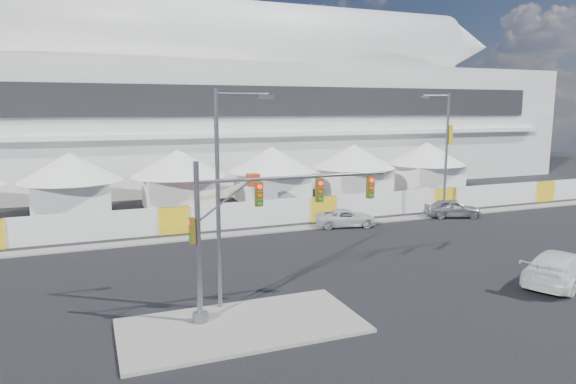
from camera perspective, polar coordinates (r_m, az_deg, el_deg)
name	(u,v)px	position (r m, az deg, el deg)	size (l,w,h in m)	color
ground	(338,286)	(26.94, 5.54, -10.40)	(160.00, 160.00, 0.00)	black
median_island	(242,326)	(22.25, -5.14, -14.57)	(10.00, 5.00, 0.15)	gray
far_curb	(477,212)	(48.06, 20.21, -2.08)	(80.00, 1.20, 0.12)	gray
stadium	(253,105)	(67.21, -3.92, 9.61)	(80.00, 24.80, 21.98)	silver
tent_row	(227,172)	(48.47, -6.83, 2.23)	(53.40, 8.40, 5.40)	white
hoarding_fence	(323,208)	(41.82, 3.89, -1.84)	(70.00, 0.25, 2.00)	white
scaffold_tower	(508,129)	(82.21, 23.21, 6.42)	(4.40, 4.40, 12.00)	#595B60
sedan_silver	(452,208)	(45.17, 17.81, -1.72)	(4.57, 1.84, 1.56)	#A7A8AC
pickup_curb	(347,218)	(40.04, 6.53, -2.88)	(4.75, 2.19, 1.32)	silver
pickup_near	(560,268)	(30.41, 28.01, -7.43)	(6.05, 2.46, 1.76)	white
lot_car_a	(428,194)	(52.91, 15.30, -0.17)	(4.03, 1.40, 1.33)	silver
traffic_mast	(245,230)	(21.92, -4.81, -4.20)	(9.08, 0.66, 6.80)	gray
streetlight_median	(223,185)	(22.69, -7.19, 0.81)	(2.69, 0.27, 9.74)	gray
streetlight_curb	(444,146)	(44.85, 16.98, 4.94)	(3.05, 0.69, 10.29)	slate
boom_lift	(206,210)	(41.65, -9.10, -2.00)	(7.30, 2.06, 3.66)	red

